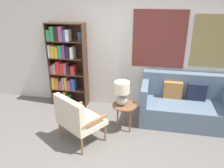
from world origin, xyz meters
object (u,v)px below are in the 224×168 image
Objects in this scene: bookshelf at (65,65)px; armchair at (76,117)px; couch at (183,105)px; table_lamp at (122,92)px; side_table at (125,108)px.

armchair is (0.73, -1.36, -0.43)m from bookshelf.
armchair is 0.54× the size of couch.
table_lamp is at bearing -30.60° from bookshelf.
armchair is at bearing -143.14° from side_table.
table_lamp reaches higher than side_table.
couch reaches higher than armchair.
side_table is (1.45, -0.81, -0.47)m from bookshelf.
bookshelf reaches higher than table_lamp.
bookshelf reaches higher than side_table.
couch is at bearing 31.32° from armchair.
table_lamp is at bearing 38.18° from armchair.
bookshelf reaches higher than armchair.
armchair is 1.73× the size of side_table.
side_table is at bearing 36.86° from armchair.
table_lamp reaches higher than couch.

